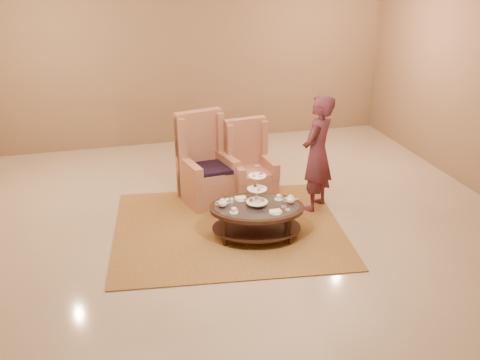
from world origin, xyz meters
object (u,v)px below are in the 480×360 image
object	(u,v)px
tea_table	(257,212)
armchair_left	(205,171)
person	(317,154)
armchair_right	(249,172)

from	to	relation	value
tea_table	armchair_left	xyz separation A→B (m)	(-0.42, 1.38, 0.08)
armchair_left	person	distance (m)	1.75
tea_table	armchair_right	size ratio (longest dim) A/B	1.16
armchair_left	armchair_right	xyz separation A→B (m)	(0.68, -0.08, -0.05)
armchair_right	armchair_left	bearing A→B (deg)	167.21
tea_table	person	bearing A→B (deg)	42.46
person	armchair_left	bearing A→B (deg)	-67.82
armchair_left	person	bearing A→B (deg)	-39.49
armchair_left	armchair_right	size ratio (longest dim) A/B	1.12
tea_table	armchair_left	size ratio (longest dim) A/B	1.04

